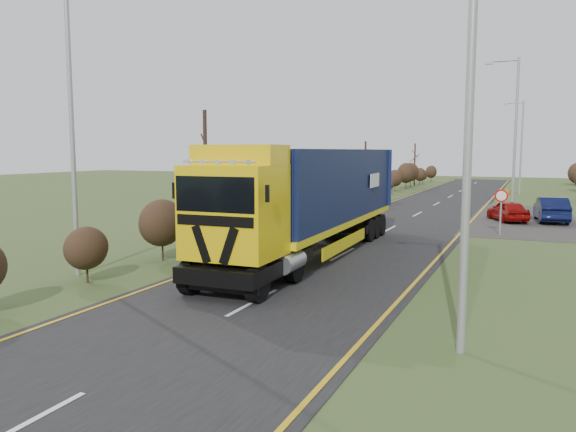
% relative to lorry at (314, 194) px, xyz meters
% --- Properties ---
extents(ground, '(160.00, 160.00, 0.00)m').
position_rel_lorry_xyz_m(ground, '(1.01, -3.28, -2.51)').
color(ground, '#3B4F22').
rests_on(ground, ground).
extents(road, '(8.00, 120.00, 0.02)m').
position_rel_lorry_xyz_m(road, '(1.01, 6.72, -2.50)').
color(road, black).
rests_on(road, ground).
extents(layby, '(6.00, 18.00, 0.02)m').
position_rel_lorry_xyz_m(layby, '(7.51, 16.72, -2.50)').
color(layby, '#332F2D').
rests_on(layby, ground).
extents(lane_markings, '(7.52, 116.00, 0.01)m').
position_rel_lorry_xyz_m(lane_markings, '(1.01, 6.42, -2.48)').
color(lane_markings, gold).
rests_on(lane_markings, road).
extents(hedgerow, '(2.24, 102.04, 6.05)m').
position_rel_lorry_xyz_m(hedgerow, '(-4.99, 4.62, -0.89)').
color(hedgerow, black).
rests_on(hedgerow, ground).
extents(lorry, '(3.09, 15.92, 4.42)m').
position_rel_lorry_xyz_m(lorry, '(0.00, 0.00, 0.00)').
color(lorry, black).
rests_on(lorry, ground).
extents(car_red_hatchback, '(2.86, 4.00, 1.27)m').
position_rel_lorry_xyz_m(car_red_hatchback, '(6.69, 15.16, -1.88)').
color(car_red_hatchback, '#860806').
rests_on(car_red_hatchback, ground).
extents(car_blue_sedan, '(2.06, 4.66, 1.49)m').
position_rel_lorry_xyz_m(car_blue_sedan, '(9.09, 15.91, -1.77)').
color(car_blue_sedan, black).
rests_on(car_blue_sedan, ground).
extents(streetlight_near, '(2.03, 0.19, 9.56)m').
position_rel_lorry_xyz_m(streetlight_near, '(6.68, -8.97, 2.77)').
color(streetlight_near, '#9EA1A3').
rests_on(streetlight_near, ground).
extents(streetlight_mid, '(2.16, 0.20, 10.22)m').
position_rel_lorry_xyz_m(streetlight_mid, '(6.67, 18.87, 3.16)').
color(streetlight_mid, '#9EA1A3').
rests_on(streetlight_mid, ground).
extents(streetlight_far, '(1.90, 0.18, 8.91)m').
position_rel_lorry_xyz_m(streetlight_far, '(6.70, 37.15, 2.39)').
color(streetlight_far, '#9EA1A3').
rests_on(streetlight_far, ground).
extents(left_pole, '(0.16, 0.16, 10.25)m').
position_rel_lorry_xyz_m(left_pole, '(-6.12, -6.53, 2.62)').
color(left_pole, '#9EA1A3').
rests_on(left_pole, ground).
extents(speed_sign, '(0.64, 0.10, 2.33)m').
position_rel_lorry_xyz_m(speed_sign, '(6.61, 8.88, -0.88)').
color(speed_sign, '#9EA1A3').
rests_on(speed_sign, ground).
extents(warning_board, '(0.65, 0.11, 1.70)m').
position_rel_lorry_xyz_m(warning_board, '(6.37, 19.95, -1.50)').
color(warning_board, '#9EA1A3').
rests_on(warning_board, ground).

